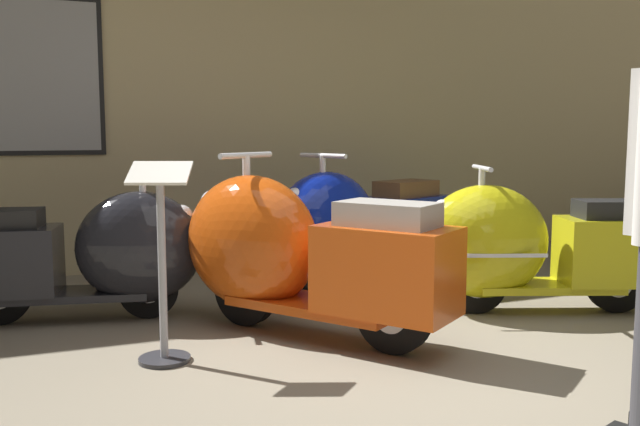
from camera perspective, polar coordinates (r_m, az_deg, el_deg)
name	(u,v)px	position (r m, az deg, el deg)	size (l,w,h in m)	color
ground_plane	(405,379)	(3.59, 7.03, -13.48)	(60.00, 60.00, 0.00)	gray
showroom_back_wall	(228,90)	(6.58, -7.62, 10.09)	(18.00, 0.24, 3.27)	#CCB784
scooter_0	(100,253)	(4.76, -17.78, -3.21)	(1.66, 0.78, 0.98)	black
scooter_1	(289,252)	(4.22, -2.56, -3.27)	(1.47, 1.79, 1.11)	black
scooter_2	(352,227)	(5.42, 2.68, -1.20)	(1.83, 1.11, 1.08)	black
scooter_3	(524,246)	(4.91, 16.49, -2.66)	(1.72, 1.03, 1.01)	black
info_stanchion	(162,280)	(3.80, -12.91, -5.41)	(0.38, 0.32, 1.08)	#333338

